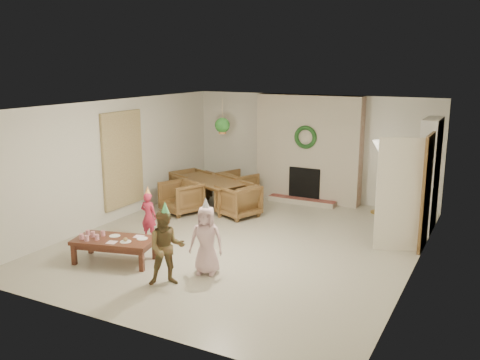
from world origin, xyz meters
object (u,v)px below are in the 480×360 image
Objects in this scene: dining_table at (211,193)px; dining_chair_near at (181,197)px; dining_chair_far at (238,186)px; coffee_table_top at (114,240)px; child_pink at (206,240)px; child_red at (149,216)px; child_plaid at (166,248)px; dining_chair_left at (191,185)px; dining_chair_right at (238,200)px.

dining_chair_near reaches higher than dining_table.
dining_table is 0.80m from dining_chair_far.
coffee_table_top is 1.21× the size of child_pink.
child_plaid reaches higher than child_red.
dining_table is 1.59× the size of child_plaid.
dining_chair_right is at bearing -90.00° from dining_chair_left.
dining_chair_right is at bearing 65.21° from coffee_table_top.
dining_chair_near is at bearing 90.00° from dining_chair_far.
child_red reaches higher than dining_table.
child_plaid reaches higher than coffee_table_top.
dining_chair_left is 0.86× the size of child_red.
dining_table is at bearing -90.00° from dining_chair_right.
dining_chair_near is 3.73m from child_plaid.
child_plaid is (1.29, -4.68, 0.22)m from dining_chair_far.
child_plaid is (1.47, -1.49, 0.12)m from child_red.
coffee_table_top is at bearing 97.20° from child_red.
dining_chair_far is 4.35m from coffee_table_top.
dining_chair_near is 1.59m from dining_chair_far.
dining_table is at bearing -90.00° from dining_chair_left.
dining_chair_left reaches higher than dining_table.
child_red is (-0.18, -3.18, 0.10)m from dining_chair_far.
dining_chair_left is at bearing -74.63° from child_red.
child_red is at bearing 97.71° from child_plaid.
dining_table is 2.34× the size of dining_chair_left.
coffee_table_top is at bearing -55.22° from dining_chair_near.
dining_chair_near is 0.71× the size of child_pink.
coffee_table_top is at bearing 175.19° from child_pink.
child_red reaches higher than dining_chair_far.
dining_chair_near is 0.59× the size of coffee_table_top.
child_red is (-0.79, -2.07, 0.10)m from dining_chair_right.
child_plaid is at bearing 128.05° from dining_chair_far.
dining_chair_far is at bearing -45.00° from dining_chair_left.
dining_chair_far is 1.13m from dining_chair_left.
child_red is 2.10m from child_plaid.
child_plaid is (1.60, -3.94, 0.25)m from dining_table.
dining_chair_near is at bearing 83.82° from child_plaid.
dining_chair_near is 1.00× the size of dining_chair_far.
coffee_table_top is at bearing 128.95° from child_plaid.
child_plaid reaches higher than dining_chair_far.
dining_chair_far is (0.31, 0.74, 0.03)m from dining_table.
dining_chair_right is (0.92, -0.38, 0.03)m from dining_table.
child_pink reaches higher than dining_chair_far.
child_pink is at bearing 41.16° from dining_chair_right.
dining_chair_near is at bearing -135.00° from dining_chair_left.
coffee_table_top is at bearing -62.41° from dining_table.
child_red is at bearing 138.42° from child_pink.
dining_chair_right is 0.71× the size of child_pink.
dining_table is 3.63m from coffee_table_top.
child_pink is (1.60, -4.05, 0.19)m from dining_chair_far.
dining_chair_right is at bearing 0.00° from dining_table.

